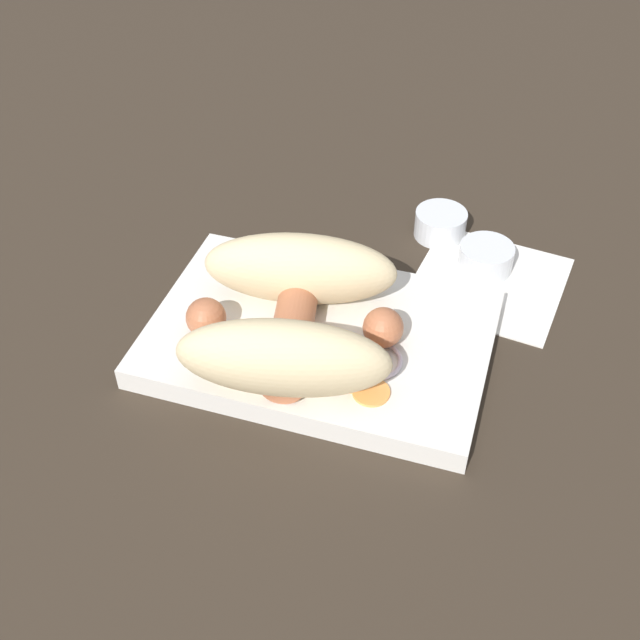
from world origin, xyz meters
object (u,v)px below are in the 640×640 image
object	(u,v)px
bread_roll	(292,311)
condiment_cup_near	(485,259)
sausage	(293,324)
food_tray	(320,338)
condiment_cup_far	(440,225)

from	to	relation	value
bread_roll	condiment_cup_near	world-z (taller)	bread_roll
condiment_cup_near	sausage	bearing A→B (deg)	50.70
food_tray	bread_roll	world-z (taller)	bread_roll
sausage	condiment_cup_near	bearing A→B (deg)	-129.30
bread_roll	sausage	size ratio (longest dim) A/B	1.11
food_tray	condiment_cup_far	size ratio (longest dim) A/B	5.54
bread_roll	condiment_cup_far	xyz separation A→B (m)	(-0.08, -0.20, -0.04)
food_tray	condiment_cup_far	bearing A→B (deg)	-109.36
sausage	condiment_cup_far	distance (m)	0.22
food_tray	bread_roll	size ratio (longest dim) A/B	1.46
food_tray	sausage	bearing A→B (deg)	45.50
bread_roll	condiment_cup_near	distance (m)	0.21
condiment_cup_near	bread_roll	bearing A→B (deg)	50.90
condiment_cup_far	bread_roll	bearing A→B (deg)	68.04
condiment_cup_near	condiment_cup_far	size ratio (longest dim) A/B	1.00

